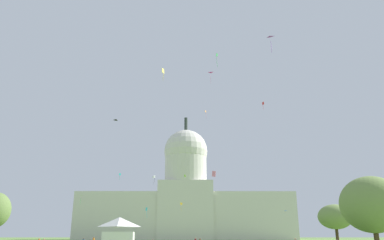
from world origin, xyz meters
name	(u,v)px	position (x,y,z in m)	size (l,w,h in m)	color
capitol_building	(186,201)	(1.28, 161.51, 19.52)	(111.89, 23.59, 65.43)	beige
event_tent	(119,231)	(-11.70, 44.90, 2.92)	(7.25, 6.90, 5.83)	white
tree_east_far	(372,204)	(35.51, 27.71, 7.25)	(11.83, 11.48, 12.16)	#4C3823
tree_east_near	(335,217)	(43.89, 67.55, 6.97)	(9.59, 9.23, 10.38)	#42301E
kite_lime_low	(80,197)	(-39.77, 110.81, 16.47)	(1.43, 1.71, 3.24)	#8CD133
kite_cyan_low	(147,210)	(-13.35, 110.56, 11.50)	(0.79, 0.34, 3.96)	#33BCDB
kite_violet_high	(270,38)	(22.37, 39.19, 46.55)	(1.66, 1.33, 4.13)	purple
kite_gold_low	(181,204)	(0.40, 99.84, 12.83)	(0.89, 0.49, 3.02)	gold
kite_white_mid	(154,177)	(-13.36, 136.52, 28.38)	(1.39, 1.37, 4.03)	white
kite_black_mid	(116,120)	(-15.23, 51.86, 30.04)	(1.23, 1.14, 0.29)	black
kite_blue_low	(284,212)	(36.34, 94.21, 9.91)	(1.19, 1.63, 0.14)	blue
kite_magenta_high	(211,75)	(10.94, 82.71, 56.63)	(1.79, 0.98, 4.02)	#D1339E
kite_turquoise_mid	(120,175)	(-27.88, 128.29, 27.97)	(0.64, 0.63, 3.20)	teal
kite_yellow_high	(163,72)	(-3.00, 44.17, 40.11)	(0.55, 0.84, 3.26)	yellow
kite_orange_high	(206,112)	(9.87, 103.20, 49.31)	(0.62, 0.81, 3.48)	orange
kite_red_high	(263,104)	(32.57, 100.26, 51.97)	(0.66, 1.02, 3.27)	red
kite_green_high	(217,57)	(11.54, 61.49, 52.85)	(0.64, 0.62, 4.39)	green
kite_pink_low	(214,174)	(8.74, 41.33, 14.75)	(0.84, 0.83, 1.35)	pink
kite_lime_mid	(185,176)	(1.84, 89.90, 21.75)	(0.65, 0.69, 0.84)	#8CD133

